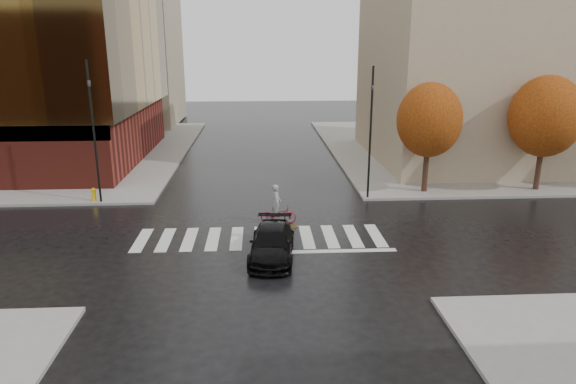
% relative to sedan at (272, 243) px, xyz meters
% --- Properties ---
extents(ground, '(120.00, 120.00, 0.00)m').
position_rel_sedan_xyz_m(ground, '(-0.50, 1.80, -0.65)').
color(ground, black).
rests_on(ground, ground).
extents(sidewalk_nw, '(30.00, 30.00, 0.15)m').
position_rel_sedan_xyz_m(sidewalk_nw, '(-21.50, 22.80, -0.57)').
color(sidewalk_nw, gray).
rests_on(sidewalk_nw, ground).
extents(sidewalk_ne, '(30.00, 30.00, 0.15)m').
position_rel_sedan_xyz_m(sidewalk_ne, '(20.50, 22.80, -0.57)').
color(sidewalk_ne, gray).
rests_on(sidewalk_ne, ground).
extents(crosswalk, '(12.00, 3.00, 0.01)m').
position_rel_sedan_xyz_m(crosswalk, '(-0.50, 2.30, -0.64)').
color(crosswalk, silver).
rests_on(crosswalk, ground).
extents(building_ne_tan, '(16.00, 16.00, 18.00)m').
position_rel_sedan_xyz_m(building_ne_tan, '(16.50, 18.80, 8.50)').
color(building_ne_tan, tan).
rests_on(building_ne_tan, sidewalk_ne).
extents(building_nw_far, '(14.00, 12.00, 20.00)m').
position_rel_sedan_xyz_m(building_nw_far, '(-16.50, 38.80, 9.50)').
color(building_nw_far, tan).
rests_on(building_nw_far, sidewalk_nw).
extents(tree_ne_a, '(3.80, 3.80, 6.50)m').
position_rel_sedan_xyz_m(tree_ne_a, '(9.50, 9.20, 3.81)').
color(tree_ne_a, '#301D15').
rests_on(tree_ne_a, sidewalk_ne).
extents(tree_ne_b, '(4.20, 4.20, 6.89)m').
position_rel_sedan_xyz_m(tree_ne_b, '(16.50, 9.20, 3.97)').
color(tree_ne_b, '#301D15').
rests_on(tree_ne_b, sidewalk_ne).
extents(sedan, '(2.21, 4.61, 1.30)m').
position_rel_sedan_xyz_m(sedan, '(0.00, 0.00, 0.00)').
color(sedan, black).
rests_on(sedan, ground).
extents(cyclist, '(1.83, 0.77, 2.03)m').
position_rel_sedan_xyz_m(cyclist, '(0.40, 4.30, 0.04)').
color(cyclist, maroon).
rests_on(cyclist, ground).
extents(traffic_light_nw, '(0.24, 0.22, 7.83)m').
position_rel_sedan_xyz_m(traffic_light_nw, '(-9.50, 8.10, 4.03)').
color(traffic_light_nw, black).
rests_on(traffic_light_nw, sidewalk_nw).
extents(traffic_light_ne, '(0.17, 0.20, 7.47)m').
position_rel_sedan_xyz_m(traffic_light_ne, '(5.80, 8.10, 3.77)').
color(traffic_light_ne, black).
rests_on(traffic_light_ne, sidewalk_ne).
extents(fire_hydrant, '(0.27, 0.27, 0.76)m').
position_rel_sedan_xyz_m(fire_hydrant, '(-9.93, 8.30, -0.08)').
color(fire_hydrant, yellow).
rests_on(fire_hydrant, sidewalk_nw).
extents(manhole, '(0.81, 0.81, 0.01)m').
position_rel_sedan_xyz_m(manhole, '(1.12, 3.80, -0.64)').
color(manhole, '#50421C').
rests_on(manhole, ground).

